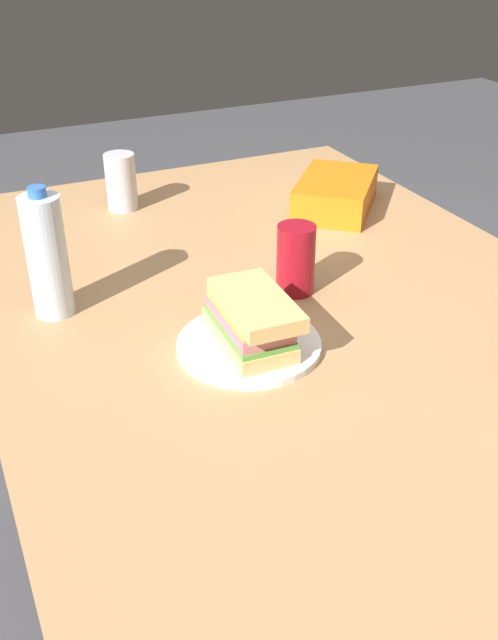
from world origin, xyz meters
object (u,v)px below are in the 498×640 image
water_bottle_tall (47,256)px  soda_can_silver (121,182)px  soda_can_red (296,259)px  dining_table (284,347)px  sandwich (251,319)px  chip_bag (336,194)px  paper_plate (249,345)px

water_bottle_tall → soda_can_silver: water_bottle_tall is taller
soda_can_red → soda_can_silver: same height
dining_table → sandwich: size_ratio=7.76×
soda_can_red → soda_can_silver: bearing=-161.8°
dining_table → chip_bag: chip_bag is taller
soda_can_silver → chip_bag: bearing=64.9°
water_bottle_tall → sandwich: bearing=45.8°
water_bottle_tall → soda_can_silver: (-0.39, 0.23, -0.04)m
sandwich → soda_can_red: soda_can_red is taller
dining_table → chip_bag: bearing=138.1°
sandwich → soda_can_silver: bearing=-178.6°
dining_table → sandwich: bearing=-45.7°
water_bottle_tall → soda_can_silver: size_ratio=1.78×
chip_bag → sandwich: bearing=-1.6°
dining_table → soda_can_silver: soda_can_silver is taller
dining_table → water_bottle_tall: water_bottle_tall is taller
soda_can_red → water_bottle_tall: water_bottle_tall is taller
paper_plate → sandwich: size_ratio=1.19×
dining_table → water_bottle_tall: size_ratio=6.63×
sandwich → chip_bag: size_ratio=0.81×
soda_can_silver → soda_can_red: bearing=18.2°
soda_can_red → water_bottle_tall: bearing=-104.6°
chip_bag → soda_can_silver: (-0.20, -0.42, 0.03)m
dining_table → soda_can_red: 0.16m
dining_table → sandwich: sandwich is taller
chip_bag → paper_plate: bearing=-2.0°
dining_table → soda_can_silver: size_ratio=11.81×
chip_bag → water_bottle_tall: size_ratio=1.06×
soda_can_red → chip_bag: (-0.30, 0.26, -0.03)m
dining_table → water_bottle_tall: bearing=-108.5°
sandwich → water_bottle_tall: (-0.24, -0.25, 0.05)m
paper_plate → soda_can_silver: (-0.63, -0.01, 0.05)m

